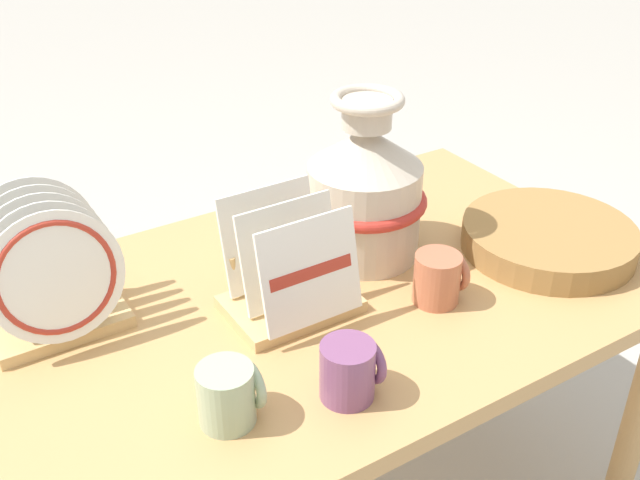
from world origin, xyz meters
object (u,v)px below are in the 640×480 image
wicker_charger_stack (548,238)px  mug_sage_glaze (229,394)px  ceramic_vase (364,188)px  mug_terracotta_glaze (439,278)px  dish_rack_square_plates (290,280)px  mug_plum_glaze (350,370)px  dish_rack_round_plates (50,278)px

wicker_charger_stack → mug_sage_glaze: 0.75m
ceramic_vase → mug_terracotta_glaze: size_ratio=3.52×
dish_rack_square_plates → mug_plum_glaze: 0.24m
dish_rack_round_plates → dish_rack_square_plates: dish_rack_round_plates is taller
ceramic_vase → dish_rack_square_plates: ceramic_vase is taller
dish_rack_round_plates → dish_rack_square_plates: 0.40m
dish_rack_round_plates → mug_plum_glaze: dish_rack_round_plates is taller
ceramic_vase → dish_rack_round_plates: ceramic_vase is taller
mug_terracotta_glaze → mug_sage_glaze: bearing=-170.7°
mug_terracotta_glaze → mug_plum_glaze: size_ratio=1.00×
mug_sage_glaze → mug_terracotta_glaze: 0.46m
mug_sage_glaze → mug_terracotta_glaze: size_ratio=1.00×
wicker_charger_stack → dish_rack_square_plates: bearing=169.6°
mug_plum_glaze → wicker_charger_stack: bearing=13.7°
dish_rack_square_plates → mug_plum_glaze: size_ratio=2.40×
dish_rack_square_plates → mug_terracotta_glaze: bearing=-25.9°
mug_plum_glaze → mug_terracotta_glaze: bearing=24.1°
dish_rack_round_plates → mug_plum_glaze: 0.52m
dish_rack_square_plates → wicker_charger_stack: (0.54, -0.10, -0.03)m
mug_terracotta_glaze → wicker_charger_stack: bearing=3.4°
ceramic_vase → dish_rack_square_plates: 0.25m
dish_rack_square_plates → mug_terracotta_glaze: size_ratio=2.40×
dish_rack_square_plates → mug_sage_glaze: dish_rack_square_plates is taller
mug_sage_glaze → ceramic_vase: bearing=33.3°
mug_sage_glaze → mug_plum_glaze: 0.18m
wicker_charger_stack → mug_sage_glaze: bearing=-173.0°
wicker_charger_stack → mug_terracotta_glaze: size_ratio=3.68×
dish_rack_square_plates → wicker_charger_stack: size_ratio=0.65×
wicker_charger_stack → mug_terracotta_glaze: 0.30m
dish_rack_square_plates → wicker_charger_stack: 0.55m
mug_sage_glaze → mug_terracotta_glaze: (0.45, 0.07, 0.00)m
ceramic_vase → mug_plum_glaze: 0.43m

